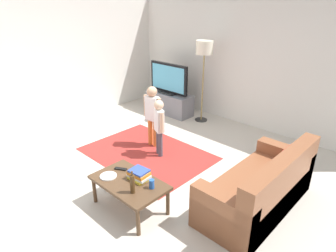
# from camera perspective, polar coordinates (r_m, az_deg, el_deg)

# --- Properties ---
(ground) EXTENTS (7.80, 7.80, 0.00)m
(ground) POSITION_cam_1_polar(r_m,az_deg,el_deg) (4.76, -5.06, -9.31)
(ground) COLOR beige
(wall_back) EXTENTS (6.00, 0.12, 2.70)m
(wall_back) POSITION_cam_1_polar(r_m,az_deg,el_deg) (6.49, 15.13, 11.88)
(wall_back) COLOR silver
(wall_back) RESTS_ON ground
(wall_left) EXTENTS (0.12, 6.00, 2.70)m
(wall_left) POSITION_cam_1_polar(r_m,az_deg,el_deg) (6.69, -23.18, 11.16)
(wall_left) COLOR silver
(wall_left) RESTS_ON ground
(area_rug) EXTENTS (2.20, 1.60, 0.01)m
(area_rug) POSITION_cam_1_polar(r_m,az_deg,el_deg) (5.33, -4.09, -5.35)
(area_rug) COLOR #9E2D28
(area_rug) RESTS_ON ground
(tv_stand) EXTENTS (1.20, 0.44, 0.50)m
(tv_stand) POSITION_cam_1_polar(r_m,az_deg,el_deg) (7.12, 0.24, 4.47)
(tv_stand) COLOR slate
(tv_stand) RESTS_ON ground
(tv) EXTENTS (1.10, 0.28, 0.71)m
(tv) POSITION_cam_1_polar(r_m,az_deg,el_deg) (6.94, 0.12, 9.15)
(tv) COLOR black
(tv) RESTS_ON tv_stand
(couch) EXTENTS (0.80, 1.80, 0.86)m
(couch) POSITION_cam_1_polar(r_m,az_deg,el_deg) (4.08, 17.89, -11.81)
(couch) COLOR brown
(couch) RESTS_ON ground
(floor_lamp) EXTENTS (0.36, 0.36, 1.78)m
(floor_lamp) POSITION_cam_1_polar(r_m,az_deg,el_deg) (6.37, 7.07, 14.09)
(floor_lamp) COLOR #262626
(floor_lamp) RESTS_ON ground
(child_near_tv) EXTENTS (0.39, 0.19, 1.16)m
(child_near_tv) POSITION_cam_1_polar(r_m,az_deg,el_deg) (5.34, -3.05, 2.92)
(child_near_tv) COLOR orange
(child_near_tv) RESTS_ON ground
(child_center) EXTENTS (0.32, 0.20, 1.03)m
(child_center) POSITION_cam_1_polar(r_m,az_deg,el_deg) (5.02, -1.74, 0.61)
(child_center) COLOR #4C4C59
(child_center) RESTS_ON ground
(coffee_table) EXTENTS (1.00, 0.60, 0.42)m
(coffee_table) POSITION_cam_1_polar(r_m,az_deg,el_deg) (3.89, -7.54, -11.17)
(coffee_table) COLOR #513823
(coffee_table) RESTS_ON ground
(book_stack) EXTENTS (0.29, 0.23, 0.13)m
(book_stack) POSITION_cam_1_polar(r_m,az_deg,el_deg) (3.85, -5.70, -9.39)
(book_stack) COLOR yellow
(book_stack) RESTS_ON coffee_table
(bottle) EXTENTS (0.06, 0.06, 0.30)m
(bottle) POSITION_cam_1_polar(r_m,az_deg,el_deg) (3.59, -6.93, -11.08)
(bottle) COLOR #4C3319
(bottle) RESTS_ON coffee_table
(tv_remote) EXTENTS (0.17, 0.12, 0.02)m
(tv_remote) POSITION_cam_1_polar(r_m,az_deg,el_deg) (4.11, -9.18, -8.22)
(tv_remote) COLOR black
(tv_remote) RESTS_ON coffee_table
(soda_can) EXTENTS (0.07, 0.07, 0.12)m
(soda_can) POSITION_cam_1_polar(r_m,az_deg,el_deg) (3.68, -3.18, -11.18)
(soda_can) COLOR #2659B2
(soda_can) RESTS_ON coffee_table
(plate) EXTENTS (0.22, 0.22, 0.02)m
(plate) POSITION_cam_1_polar(r_m,az_deg,el_deg) (3.99, -11.52, -9.50)
(plate) COLOR white
(plate) RESTS_ON coffee_table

